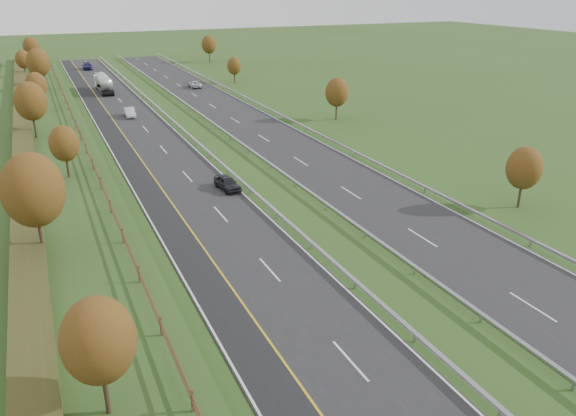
{
  "coord_description": "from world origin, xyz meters",
  "views": [
    {
      "loc": [
        -12.86,
        -11.69,
        20.09
      ],
      "look_at": [
        5.42,
        28.91,
        2.2
      ],
      "focal_mm": 35.0,
      "sensor_mm": 36.0,
      "label": 1
    }
  ],
  "objects_px": {
    "car_small_far": "(88,66)",
    "car_silver_mid": "(130,112)",
    "car_dark_near": "(227,183)",
    "car_oncoming": "(195,84)",
    "road_tanker": "(104,83)"
  },
  "relations": [
    {
      "from": "road_tanker",
      "to": "car_silver_mid",
      "type": "distance_m",
      "value": 24.78
    },
    {
      "from": "car_small_far",
      "to": "car_silver_mid",
      "type": "bearing_deg",
      "value": -88.42
    },
    {
      "from": "road_tanker",
      "to": "car_oncoming",
      "type": "distance_m",
      "value": 17.89
    },
    {
      "from": "car_silver_mid",
      "to": "car_oncoming",
      "type": "relative_size",
      "value": 0.92
    },
    {
      "from": "car_dark_near",
      "to": "car_silver_mid",
      "type": "bearing_deg",
      "value": 88.77
    },
    {
      "from": "car_small_far",
      "to": "car_dark_near",
      "type": "bearing_deg",
      "value": -86.59
    },
    {
      "from": "car_oncoming",
      "to": "road_tanker",
      "type": "bearing_deg",
      "value": -3.4
    },
    {
      "from": "road_tanker",
      "to": "car_oncoming",
      "type": "xyz_separation_m",
      "value": [
        17.69,
        -2.4,
        -1.16
      ]
    },
    {
      "from": "road_tanker",
      "to": "car_dark_near",
      "type": "height_order",
      "value": "road_tanker"
    },
    {
      "from": "car_small_far",
      "to": "car_oncoming",
      "type": "distance_m",
      "value": 40.33
    },
    {
      "from": "car_dark_near",
      "to": "car_oncoming",
      "type": "bearing_deg",
      "value": 71.4
    },
    {
      "from": "road_tanker",
      "to": "car_small_far",
      "type": "xyz_separation_m",
      "value": [
        0.32,
        34.0,
        -1.04
      ]
    },
    {
      "from": "car_silver_mid",
      "to": "car_oncoming",
      "type": "distance_m",
      "value": 28.04
    },
    {
      "from": "car_oncoming",
      "to": "car_small_far",
      "type": "bearing_deg",
      "value": -60.17
    },
    {
      "from": "car_dark_near",
      "to": "car_small_far",
      "type": "bearing_deg",
      "value": 86.05
    }
  ]
}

